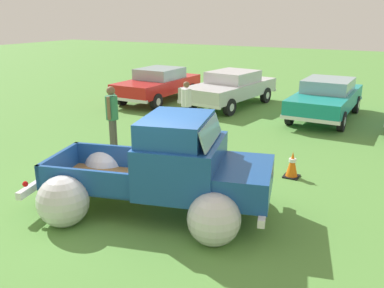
{
  "coord_description": "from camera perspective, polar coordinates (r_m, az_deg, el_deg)",
  "views": [
    {
      "loc": [
        4.27,
        -6.23,
        3.73
      ],
      "look_at": [
        0.0,
        1.75,
        0.87
      ],
      "focal_mm": 39.01,
      "sensor_mm": 36.0,
      "label": 1
    }
  ],
  "objects": [
    {
      "name": "ground_plane",
      "position": [
        8.42,
        -5.68,
        -8.83
      ],
      "size": [
        80.0,
        80.0,
        0.0
      ],
      "primitive_type": "plane",
      "color": "#548C3D"
    },
    {
      "name": "spectator_1",
      "position": [
        13.82,
        -0.77,
        5.73
      ],
      "size": [
        0.47,
        0.5,
        1.59
      ],
      "rotation": [
        0.0,
        0.0,
        3.68
      ],
      "color": "#4C4742",
      "rests_on": "ground"
    },
    {
      "name": "spectator_0",
      "position": [
        11.84,
        -10.88,
        4.09
      ],
      "size": [
        0.43,
        0.53,
        1.81
      ],
      "rotation": [
        0.0,
        0.0,
        0.3
      ],
      "color": "#4C4742",
      "rests_on": "ground"
    },
    {
      "name": "show_car_2",
      "position": [
        16.03,
        17.89,
        6.13
      ],
      "size": [
        1.99,
        4.74,
        1.43
      ],
      "rotation": [
        0.0,
        0.0,
        -1.59
      ],
      "color": "black",
      "rests_on": "ground"
    },
    {
      "name": "vintage_pickup_truck",
      "position": [
        8.0,
        -3.21,
        -4.3
      ],
      "size": [
        4.95,
        3.6,
        1.96
      ],
      "rotation": [
        0.0,
        0.0,
        0.25
      ],
      "color": "black",
      "rests_on": "ground"
    },
    {
      "name": "show_car_0",
      "position": [
        18.35,
        -4.64,
        8.26
      ],
      "size": [
        2.01,
        4.45,
        1.43
      ],
      "rotation": [
        0.0,
        0.0,
        -1.59
      ],
      "color": "black",
      "rests_on": "ground"
    },
    {
      "name": "lane_cone_0",
      "position": [
        10.1,
        13.55,
        -2.76
      ],
      "size": [
        0.36,
        0.36,
        0.63
      ],
      "color": "black",
      "rests_on": "ground"
    },
    {
      "name": "show_car_1",
      "position": [
        17.42,
        5.36,
        7.75
      ],
      "size": [
        2.59,
        4.86,
        1.43
      ],
      "rotation": [
        0.0,
        0.0,
        -1.72
      ],
      "color": "black",
      "rests_on": "ground"
    }
  ]
}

